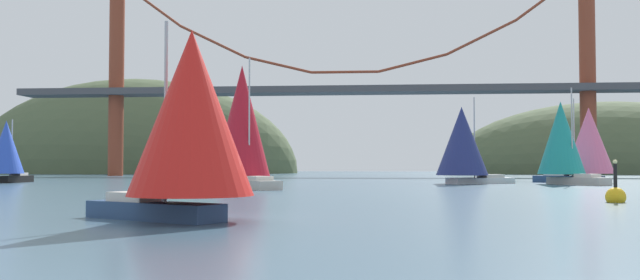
{
  "coord_description": "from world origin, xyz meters",
  "views": [
    {
      "loc": [
        5.69,
        -25.99,
        2.12
      ],
      "look_at": [
        0.0,
        40.97,
        4.6
      ],
      "focal_mm": 37.23,
      "sensor_mm": 36.0,
      "label": 1
    }
  ],
  "objects_px": {
    "sailboat_blue_spinnaker": "(7,150)",
    "sailboat_crimson_sail": "(242,124)",
    "sailboat_red_spinnaker": "(189,118)",
    "sailboat_navy_sail": "(463,143)",
    "sailboat_teal_sail": "(562,140)",
    "sailboat_green_sail": "(179,149)",
    "channel_buoy": "(616,196)",
    "sailboat_pink_spinnaker": "(588,143)"
  },
  "relations": [
    {
      "from": "sailboat_navy_sail",
      "to": "sailboat_pink_spinnaker",
      "type": "bearing_deg",
      "value": 17.77
    },
    {
      "from": "sailboat_blue_spinnaker",
      "to": "sailboat_red_spinnaker",
      "type": "height_order",
      "value": "sailboat_red_spinnaker"
    },
    {
      "from": "sailboat_green_sail",
      "to": "channel_buoy",
      "type": "distance_m",
      "value": 55.11
    },
    {
      "from": "sailboat_navy_sail",
      "to": "channel_buoy",
      "type": "bearing_deg",
      "value": -83.64
    },
    {
      "from": "sailboat_red_spinnaker",
      "to": "sailboat_blue_spinnaker",
      "type": "bearing_deg",
      "value": 125.95
    },
    {
      "from": "sailboat_pink_spinnaker",
      "to": "sailboat_navy_sail",
      "type": "bearing_deg",
      "value": -162.23
    },
    {
      "from": "sailboat_blue_spinnaker",
      "to": "sailboat_teal_sail",
      "type": "height_order",
      "value": "sailboat_teal_sail"
    },
    {
      "from": "sailboat_blue_spinnaker",
      "to": "sailboat_red_spinnaker",
      "type": "relative_size",
      "value": 0.93
    },
    {
      "from": "sailboat_crimson_sail",
      "to": "sailboat_red_spinnaker",
      "type": "xyz_separation_m",
      "value": [
        5.17,
        -35.11,
        -1.96
      ]
    },
    {
      "from": "sailboat_navy_sail",
      "to": "sailboat_teal_sail",
      "type": "height_order",
      "value": "sailboat_teal_sail"
    },
    {
      "from": "sailboat_teal_sail",
      "to": "channel_buoy",
      "type": "bearing_deg",
      "value": -100.65
    },
    {
      "from": "channel_buoy",
      "to": "sailboat_red_spinnaker",
      "type": "bearing_deg",
      "value": -144.71
    },
    {
      "from": "sailboat_pink_spinnaker",
      "to": "sailboat_green_sail",
      "type": "relative_size",
      "value": 1.18
    },
    {
      "from": "sailboat_navy_sail",
      "to": "sailboat_green_sail",
      "type": "xyz_separation_m",
      "value": [
        -33.35,
        5.58,
        -0.41
      ]
    },
    {
      "from": "sailboat_pink_spinnaker",
      "to": "sailboat_red_spinnaker",
      "type": "relative_size",
      "value": 1.22
    },
    {
      "from": "sailboat_navy_sail",
      "to": "channel_buoy",
      "type": "distance_m",
      "value": 35.34
    },
    {
      "from": "sailboat_blue_spinnaker",
      "to": "sailboat_green_sail",
      "type": "height_order",
      "value": "sailboat_green_sail"
    },
    {
      "from": "sailboat_blue_spinnaker",
      "to": "channel_buoy",
      "type": "xyz_separation_m",
      "value": [
        55.82,
        -34.81,
        -3.45
      ]
    },
    {
      "from": "sailboat_teal_sail",
      "to": "sailboat_red_spinnaker",
      "type": "distance_m",
      "value": 55.23
    },
    {
      "from": "sailboat_blue_spinnaker",
      "to": "sailboat_green_sail",
      "type": "relative_size",
      "value": 0.9
    },
    {
      "from": "sailboat_pink_spinnaker",
      "to": "sailboat_teal_sail",
      "type": "relative_size",
      "value": 0.96
    },
    {
      "from": "sailboat_crimson_sail",
      "to": "sailboat_navy_sail",
      "type": "bearing_deg",
      "value": 33.23
    },
    {
      "from": "sailboat_navy_sail",
      "to": "sailboat_teal_sail",
      "type": "relative_size",
      "value": 0.97
    },
    {
      "from": "sailboat_blue_spinnaker",
      "to": "sailboat_crimson_sail",
      "type": "bearing_deg",
      "value": -24.7
    },
    {
      "from": "sailboat_red_spinnaker",
      "to": "channel_buoy",
      "type": "distance_m",
      "value": 25.0
    },
    {
      "from": "sailboat_pink_spinnaker",
      "to": "sailboat_green_sail",
      "type": "distance_m",
      "value": 48.0
    },
    {
      "from": "sailboat_navy_sail",
      "to": "sailboat_pink_spinnaker",
      "type": "relative_size",
      "value": 1.01
    },
    {
      "from": "sailboat_navy_sail",
      "to": "sailboat_green_sail",
      "type": "bearing_deg",
      "value": 170.5
    },
    {
      "from": "sailboat_navy_sail",
      "to": "channel_buoy",
      "type": "height_order",
      "value": "sailboat_navy_sail"
    },
    {
      "from": "channel_buoy",
      "to": "sailboat_pink_spinnaker",
      "type": "bearing_deg",
      "value": 74.79
    },
    {
      "from": "sailboat_teal_sail",
      "to": "sailboat_pink_spinnaker",
      "type": "bearing_deg",
      "value": 51.6
    },
    {
      "from": "sailboat_navy_sail",
      "to": "sailboat_blue_spinnaker",
      "type": "bearing_deg",
      "value": -179.92
    },
    {
      "from": "sailboat_blue_spinnaker",
      "to": "sailboat_pink_spinnaker",
      "type": "height_order",
      "value": "sailboat_pink_spinnaker"
    },
    {
      "from": "sailboat_blue_spinnaker",
      "to": "sailboat_pink_spinnaker",
      "type": "distance_m",
      "value": 66.76
    },
    {
      "from": "sailboat_navy_sail",
      "to": "sailboat_red_spinnaker",
      "type": "height_order",
      "value": "sailboat_navy_sail"
    },
    {
      "from": "sailboat_navy_sail",
      "to": "sailboat_crimson_sail",
      "type": "distance_m",
      "value": 25.73
    },
    {
      "from": "sailboat_pink_spinnaker",
      "to": "sailboat_crimson_sail",
      "type": "bearing_deg",
      "value": -152.55
    },
    {
      "from": "sailboat_pink_spinnaker",
      "to": "sailboat_red_spinnaker",
      "type": "bearing_deg",
      "value": -119.89
    },
    {
      "from": "sailboat_crimson_sail",
      "to": "sailboat_teal_sail",
      "type": "distance_m",
      "value": 34.47
    },
    {
      "from": "sailboat_blue_spinnaker",
      "to": "sailboat_green_sail",
      "type": "bearing_deg",
      "value": 16.91
    },
    {
      "from": "sailboat_navy_sail",
      "to": "channel_buoy",
      "type": "xyz_separation_m",
      "value": [
        3.89,
        -34.88,
        -4.08
      ]
    },
    {
      "from": "sailboat_green_sail",
      "to": "sailboat_crimson_sail",
      "type": "bearing_deg",
      "value": -58.9
    }
  ]
}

